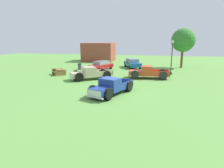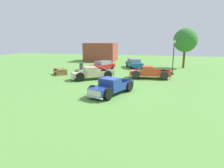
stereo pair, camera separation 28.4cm
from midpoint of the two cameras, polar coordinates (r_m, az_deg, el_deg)
The scene contains 11 objects.
ground_plane at distance 17.54m, azimuth 1.03°, elevation -2.46°, with size 80.00×80.00×0.00m, color #5B9342.
pickup_truck_foreground at distance 16.56m, azimuth -0.21°, elevation -0.91°, with size 3.38×5.04×1.46m.
pickup_truck_behind_left at distance 23.09m, azimuth -6.17°, elevation 3.08°, with size 4.99×4.20×1.50m.
pickup_truck_behind_right at distance 24.08m, azimuth 10.52°, elevation 3.33°, with size 4.93×2.08×1.49m.
sedan_distant_a at distance 32.48m, azimuth 6.69°, elevation 6.07°, with size 3.40×4.78×1.48m.
sedan_distant_b at distance 30.08m, azimuth -2.44°, elevation 5.49°, with size 3.31×4.42×1.37m.
lamp_post_near at distance 27.07m, azimuth 17.67°, elevation 7.57°, with size 0.36×0.36×4.54m.
picnic_table at distance 26.95m, azimuth -14.50°, elevation 3.70°, with size 2.31×2.33×0.78m.
trash_can at distance 30.73m, azimuth -8.64°, elevation 5.06°, with size 0.59×0.59×0.95m.
oak_tree_east at distance 33.92m, azimuth 20.76°, elevation 11.79°, with size 3.74×3.74×6.30m.
brick_pavilion at distance 42.21m, azimuth -3.05°, elevation 9.27°, with size 6.30×5.05×3.78m.
Camera 2 is at (3.68, -16.49, 4.71)m, focal length 31.50 mm.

